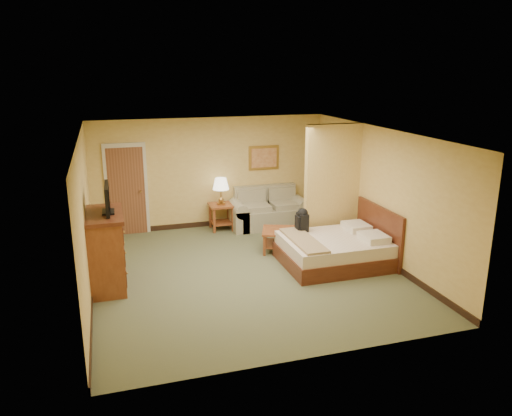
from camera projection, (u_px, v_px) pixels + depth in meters
name	position (u px, v px, depth m)	size (l,w,h in m)	color
floor	(246.00, 272.00, 9.35)	(6.00, 6.00, 0.00)	#575D3C
ceiling	(245.00, 133.00, 8.64)	(6.00, 6.00, 0.00)	white
back_wall	(211.00, 173.00, 11.75)	(5.50, 0.02, 2.60)	#DAB65D
left_wall	(85.00, 218.00, 8.22)	(0.02, 6.00, 2.60)	#DAB65D
right_wall	(380.00, 195.00, 9.76)	(0.02, 6.00, 2.60)	#DAB65D
partition	(332.00, 186.00, 10.45)	(1.20, 0.15, 2.60)	#DAB65D
door	(127.00, 190.00, 11.25)	(0.94, 0.16, 2.10)	beige
baseboard	(212.00, 223.00, 12.08)	(5.50, 0.02, 0.12)	black
loveseat	(269.00, 214.00, 12.00)	(1.86, 0.87, 0.94)	#9D9777
side_table	(221.00, 213.00, 11.72)	(0.56, 0.56, 0.61)	brown
table_lamp	(221.00, 185.00, 11.53)	(0.38, 0.38, 0.63)	#A47A3C
coffee_table	(280.00, 236.00, 10.36)	(0.92, 0.92, 0.46)	brown
wall_picture	(264.00, 158.00, 12.01)	(0.75, 0.04, 0.59)	#B78E3F
dresser	(105.00, 250.00, 8.55)	(0.66, 1.26, 1.34)	brown
tv	(107.00, 199.00, 8.34)	(0.21, 0.80, 0.49)	black
bed	(337.00, 249.00, 9.68)	(1.98, 1.68, 1.09)	#4C1F11
backpack	(303.00, 219.00, 9.97)	(0.22, 0.27, 0.47)	black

